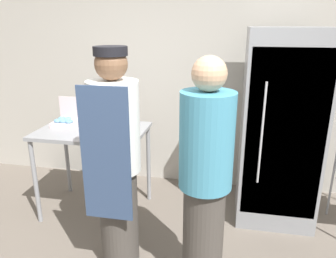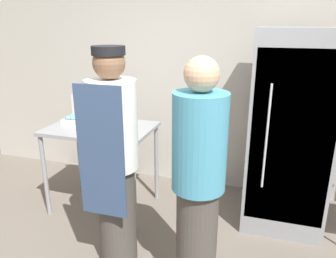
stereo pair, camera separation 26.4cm
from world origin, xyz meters
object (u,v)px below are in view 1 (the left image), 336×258
(donut_box, at_px, (66,121))
(person_baker, at_px, (116,162))
(person_customer, at_px, (205,180))
(blender_pitcher, at_px, (102,114))
(refrigerator, at_px, (280,128))

(donut_box, xyz_separation_m, person_baker, (0.83, -0.81, -0.04))
(donut_box, relative_size, person_customer, 0.16)
(blender_pitcher, relative_size, person_baker, 0.14)
(donut_box, relative_size, blender_pitcher, 1.14)
(donut_box, bearing_deg, blender_pitcher, 22.12)
(refrigerator, relative_size, donut_box, 6.73)
(donut_box, relative_size, person_baker, 0.16)
(donut_box, bearing_deg, refrigerator, 6.07)
(blender_pitcher, bearing_deg, donut_box, -157.88)
(donut_box, height_order, blender_pitcher, donut_box)
(refrigerator, xyz_separation_m, person_customer, (-0.63, -1.14, -0.06))
(refrigerator, relative_size, person_customer, 1.09)
(person_baker, distance_m, person_customer, 0.69)
(person_customer, bearing_deg, donut_box, 149.14)
(person_baker, bearing_deg, person_customer, -8.15)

